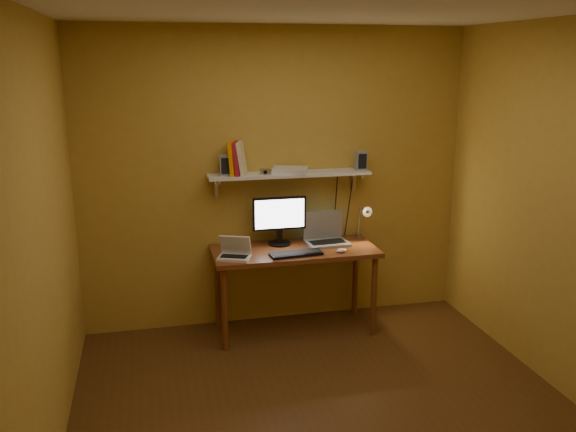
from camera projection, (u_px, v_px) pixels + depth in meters
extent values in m
cube|color=#533115|center=(326.00, 411.00, 4.15)|extent=(3.40, 3.20, 0.02)
cube|color=silver|center=(334.00, 6.00, 3.49)|extent=(3.40, 3.20, 0.02)
cube|color=#B99238|center=(276.00, 179.00, 5.34)|extent=(3.40, 0.02, 2.60)
cube|color=#B99238|center=(454.00, 337.00, 2.30)|extent=(3.40, 0.02, 2.60)
cube|color=#B99238|center=(40.00, 245.00, 3.44)|extent=(0.02, 3.20, 2.60)
cube|color=#B99238|center=(567.00, 211.00, 4.20)|extent=(0.02, 3.20, 2.60)
cube|color=brown|center=(295.00, 251.00, 5.19)|extent=(1.40, 0.60, 0.04)
cylinder|color=brown|center=(225.00, 310.00, 4.92)|extent=(0.05, 0.05, 0.71)
cylinder|color=brown|center=(374.00, 296.00, 5.20)|extent=(0.05, 0.05, 0.71)
cylinder|color=brown|center=(218.00, 289.00, 5.37)|extent=(0.05, 0.05, 0.71)
cylinder|color=brown|center=(355.00, 277.00, 5.65)|extent=(0.05, 0.05, 0.71)
cube|color=silver|center=(290.00, 174.00, 5.21)|extent=(1.40, 0.25, 0.02)
cube|color=silver|center=(216.00, 187.00, 5.20)|extent=(0.03, 0.03, 0.18)
cube|color=silver|center=(354.00, 180.00, 5.48)|extent=(0.03, 0.03, 0.18)
cylinder|color=black|center=(279.00, 243.00, 5.31)|extent=(0.20, 0.20, 0.01)
cube|color=black|center=(279.00, 235.00, 5.29)|extent=(0.04, 0.04, 0.14)
cube|color=black|center=(279.00, 213.00, 5.24)|extent=(0.47, 0.03, 0.29)
cube|color=white|center=(280.00, 214.00, 5.23)|extent=(0.43, 0.01, 0.25)
cube|color=gray|center=(327.00, 243.00, 5.31)|extent=(0.38, 0.28, 0.02)
cube|color=black|center=(327.00, 242.00, 5.31)|extent=(0.32, 0.16, 0.00)
cube|color=gray|center=(323.00, 225.00, 5.39)|extent=(0.36, 0.06, 0.25)
cube|color=#142B41|center=(323.00, 225.00, 5.39)|extent=(0.32, 0.04, 0.22)
cube|color=silver|center=(234.00, 258.00, 4.92)|extent=(0.30, 0.26, 0.02)
cube|color=black|center=(234.00, 256.00, 4.92)|extent=(0.23, 0.17, 0.00)
cube|color=silver|center=(235.00, 245.00, 4.95)|extent=(0.26, 0.16, 0.17)
cube|color=black|center=(235.00, 245.00, 4.95)|extent=(0.23, 0.14, 0.14)
cube|color=black|center=(296.00, 254.00, 5.02)|extent=(0.44, 0.18, 0.02)
ellipsoid|color=silver|center=(342.00, 250.00, 5.09)|extent=(0.10, 0.08, 0.03)
cube|color=silver|center=(358.00, 237.00, 5.56)|extent=(0.05, 0.06, 0.08)
cylinder|color=silver|center=(359.00, 221.00, 5.52)|extent=(0.02, 0.02, 0.28)
cylinder|color=silver|center=(362.00, 208.00, 5.41)|extent=(0.01, 0.16, 0.01)
cone|color=silver|center=(366.00, 211.00, 5.34)|extent=(0.09, 0.09, 0.09)
sphere|color=#FFE0A5|center=(366.00, 211.00, 5.32)|extent=(0.04, 0.04, 0.04)
cube|color=gray|center=(226.00, 165.00, 5.08)|extent=(0.10, 0.10, 0.17)
cube|color=gray|center=(361.00, 160.00, 5.32)|extent=(0.09, 0.09, 0.17)
cube|color=orange|center=(232.00, 159.00, 5.07)|extent=(0.11, 0.20, 0.28)
cube|color=maroon|center=(237.00, 158.00, 5.08)|extent=(0.11, 0.20, 0.28)
cube|color=beige|center=(242.00, 158.00, 5.09)|extent=(0.12, 0.20, 0.28)
cube|color=silver|center=(265.00, 172.00, 5.09)|extent=(0.09, 0.05, 0.05)
cylinder|color=black|center=(266.00, 172.00, 5.08)|extent=(0.04, 0.02, 0.03)
cube|color=silver|center=(290.00, 170.00, 5.19)|extent=(0.34, 0.28, 0.05)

